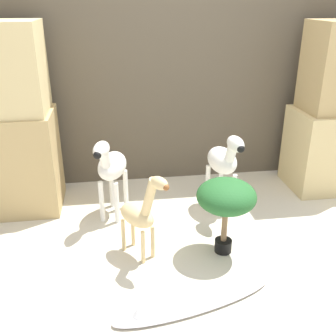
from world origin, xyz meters
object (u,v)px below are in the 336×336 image
(zebra_right, at_px, (224,161))
(giraffe_figurine, at_px, (141,212))
(zebra_left, at_px, (111,167))
(surfboard, at_px, (193,301))
(potted_palm_front, at_px, (226,198))

(zebra_right, distance_m, giraffe_figurine, 0.89)
(zebra_right, xyz_separation_m, giraffe_figurine, (-0.70, -0.54, -0.09))
(zebra_left, distance_m, surfboard, 1.20)
(giraffe_figurine, relative_size, potted_palm_front, 1.21)
(zebra_right, height_order, surfboard, zebra_right)
(giraffe_figurine, relative_size, surfboard, 0.65)
(zebra_right, relative_size, surfboard, 0.69)
(zebra_left, relative_size, giraffe_figurine, 1.06)
(potted_palm_front, relative_size, surfboard, 0.53)
(zebra_left, xyz_separation_m, potted_palm_front, (0.73, -0.58, -0.02))
(giraffe_figurine, distance_m, surfboard, 0.64)
(zebra_right, distance_m, zebra_left, 0.88)
(giraffe_figurine, distance_m, potted_palm_front, 0.56)
(potted_palm_front, bearing_deg, zebra_right, 75.79)
(zebra_right, xyz_separation_m, surfboard, (-0.45, -1.03, -0.41))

